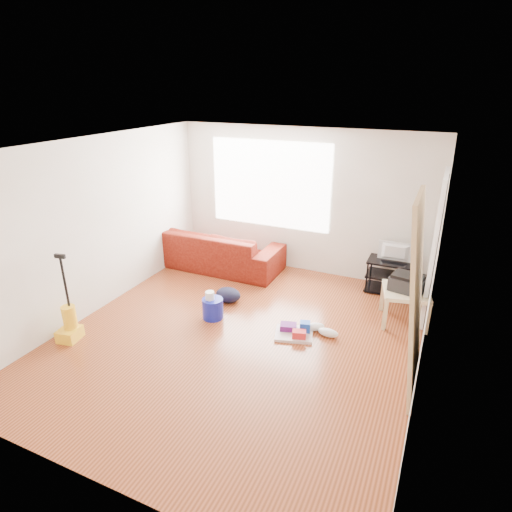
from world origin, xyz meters
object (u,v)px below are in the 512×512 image
at_px(sofa, 217,266).
at_px(backpack, 228,301).
at_px(bucket, 213,317).
at_px(cleaning_tray, 295,331).
at_px(vacuum, 69,324).
at_px(tv_stand, 392,276).
at_px(side_table, 406,295).

distance_m(sofa, backpack, 1.38).
relative_size(bucket, cleaning_tray, 0.51).
height_order(backpack, vacuum, vacuum).
xyz_separation_m(tv_stand, backpack, (-2.24, -1.38, -0.28)).
height_order(side_table, backpack, side_table).
bearing_deg(backpack, cleaning_tray, -18.35).
height_order(tv_stand, vacuum, vacuum).
xyz_separation_m(tv_stand, side_table, (0.30, -0.89, 0.14)).
height_order(side_table, cleaning_tray, side_table).
bearing_deg(sofa, backpack, 126.59).
height_order(sofa, tv_stand, tv_stand).
xyz_separation_m(sofa, backpack, (0.82, -1.11, 0.00)).
relative_size(side_table, bucket, 2.41).
relative_size(cleaning_tray, vacuum, 0.49).
bearing_deg(bucket, side_table, 22.28).
distance_m(tv_stand, vacuum, 4.83).
height_order(sofa, bucket, sofa).
xyz_separation_m(sofa, cleaning_tray, (2.10, -1.59, 0.05)).
xyz_separation_m(side_table, backpack, (-2.54, -0.50, -0.42)).
xyz_separation_m(bucket, vacuum, (-1.44, -1.25, 0.22)).
height_order(side_table, bucket, side_table).
height_order(bucket, cleaning_tray, cleaning_tray).
bearing_deg(tv_stand, vacuum, -139.37).
bearing_deg(vacuum, side_table, 19.14).
distance_m(side_table, cleaning_tray, 1.64).
distance_m(bucket, backpack, 0.53).
bearing_deg(tv_stand, backpack, -148.64).
bearing_deg(side_table, tv_stand, 108.71).
distance_m(sofa, bucket, 1.85).
height_order(sofa, cleaning_tray, sofa).
bearing_deg(backpack, sofa, 128.75).
bearing_deg(tv_stand, cleaning_tray, -117.84).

